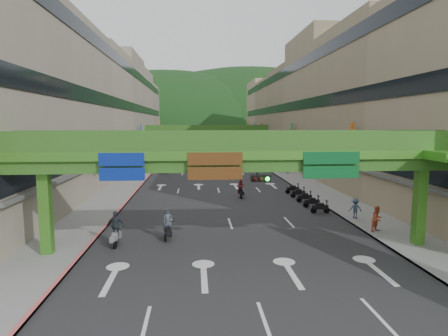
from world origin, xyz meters
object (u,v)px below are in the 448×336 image
object	(u,v)px
scooter_rider_mid	(241,187)
pedestrian_red	(377,221)
car_silver	(167,167)
scooter_rider_near	(168,225)
car_yellow	(230,164)
overpass_near	(258,165)

from	to	relation	value
scooter_rider_mid	pedestrian_red	xyz separation A→B (m)	(7.79, -12.87, -0.19)
car_silver	scooter_rider_near	bearing A→B (deg)	-76.67
scooter_rider_near	pedestrian_red	world-z (taller)	scooter_rider_near
car_yellow	pedestrian_red	bearing A→B (deg)	-82.17
scooter_rider_mid	car_silver	bearing A→B (deg)	113.30
overpass_near	pedestrian_red	xyz separation A→B (m)	(8.87, 3.38, -4.33)
overpass_near	scooter_rider_near	world-z (taller)	overpass_near
car_yellow	scooter_rider_mid	bearing A→B (deg)	-95.01
pedestrian_red	scooter_rider_near	bearing A→B (deg)	153.44
scooter_rider_near	scooter_rider_mid	size ratio (longest dim) A/B	0.97
scooter_rider_near	scooter_rider_mid	world-z (taller)	scooter_rider_mid
car_silver	pedestrian_red	bearing A→B (deg)	-54.60
car_silver	pedestrian_red	world-z (taller)	pedestrian_red
scooter_rider_near	overpass_near	bearing A→B (deg)	-30.64
overpass_near	pedestrian_red	distance (m)	10.43
overpass_near	pedestrian_red	size ratio (longest dim) A/B	16.01
scooter_rider_near	scooter_rider_mid	bearing A→B (deg)	63.92
overpass_near	car_silver	xyz separation A→B (m)	(-7.93, 37.16, -4.44)
overpass_near	scooter_rider_mid	xyz separation A→B (m)	(1.08, 16.24, -4.14)
pedestrian_red	car_yellow	bearing A→B (deg)	72.87
overpass_near	car_silver	world-z (taller)	overpass_near
scooter_rider_mid	car_yellow	size ratio (longest dim) A/B	0.49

